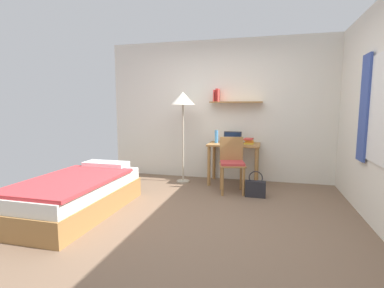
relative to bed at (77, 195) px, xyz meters
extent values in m
plane|color=brown|center=(1.54, 0.26, -0.24)|extent=(5.28, 5.28, 0.00)
cube|color=silver|center=(1.54, 2.28, 1.06)|extent=(4.40, 0.05, 2.60)
cube|color=#9E703D|center=(1.80, 2.15, 1.22)|extent=(0.94, 0.22, 0.02)
cube|color=#D13D38|center=(1.41, 2.17, 1.33)|extent=(0.02, 0.15, 0.21)
cube|color=#D13D38|center=(1.44, 2.18, 1.34)|extent=(0.02, 0.13, 0.24)
cube|color=#D13D38|center=(1.48, 2.16, 1.34)|extent=(0.02, 0.18, 0.23)
cube|color=#384C93|center=(3.50, 0.86, 1.11)|extent=(0.03, 0.28, 1.31)
cube|color=#9E703D|center=(0.00, -0.01, -0.10)|extent=(0.94, 1.85, 0.28)
cube|color=silver|center=(0.00, -0.01, 0.12)|extent=(0.90, 1.79, 0.16)
cube|color=#DB383D|center=(0.00, -0.12, 0.22)|extent=(0.96, 1.51, 0.04)
cube|color=white|center=(0.00, 0.71, 0.25)|extent=(0.66, 0.28, 0.10)
cube|color=#9E703D|center=(1.80, 1.96, 0.47)|extent=(0.90, 0.59, 0.03)
cylinder|color=#9E703D|center=(1.40, 1.71, 0.11)|extent=(0.06, 0.06, 0.69)
cylinder|color=#9E703D|center=(2.21, 1.71, 0.11)|extent=(0.06, 0.06, 0.69)
cylinder|color=#9E703D|center=(1.40, 2.21, 0.11)|extent=(0.06, 0.06, 0.69)
cylinder|color=#9E703D|center=(2.21, 2.21, 0.11)|extent=(0.06, 0.06, 0.69)
cube|color=#9E703D|center=(1.84, 1.38, 0.22)|extent=(0.47, 0.48, 0.03)
cube|color=#B23838|center=(1.84, 1.38, 0.25)|extent=(0.43, 0.44, 0.03)
cube|color=#9E703D|center=(1.81, 1.56, 0.45)|extent=(0.38, 0.11, 0.38)
cylinder|color=#9E703D|center=(1.72, 1.19, -0.02)|extent=(0.04, 0.04, 0.44)
cylinder|color=#9E703D|center=(2.04, 1.26, -0.02)|extent=(0.04, 0.04, 0.44)
cylinder|color=#9E703D|center=(1.65, 1.51, -0.02)|extent=(0.04, 0.04, 0.44)
cylinder|color=#9E703D|center=(1.97, 1.58, -0.02)|extent=(0.04, 0.04, 0.44)
cylinder|color=#B2A893|center=(0.90, 1.83, -0.23)|extent=(0.24, 0.24, 0.02)
cylinder|color=#B2A893|center=(0.90, 1.83, 0.48)|extent=(0.03, 0.03, 1.39)
cone|color=silver|center=(0.90, 1.83, 1.28)|extent=(0.42, 0.42, 0.22)
cube|color=black|center=(1.77, 1.92, 0.49)|extent=(0.32, 0.21, 0.01)
cube|color=black|center=(1.77, 2.00, 0.59)|extent=(0.32, 0.06, 0.20)
cube|color=black|center=(1.77, 2.00, 0.59)|extent=(0.28, 0.05, 0.17)
cylinder|color=#4C99DB|center=(1.48, 1.98, 0.60)|extent=(0.06, 0.06, 0.23)
cube|color=gold|center=(2.06, 2.01, 0.50)|extent=(0.17, 0.24, 0.02)
cube|color=orange|center=(2.07, 2.01, 0.52)|extent=(0.14, 0.19, 0.03)
cube|color=orange|center=(2.05, 2.00, 0.55)|extent=(0.17, 0.21, 0.02)
cube|color=#D13D38|center=(2.05, 2.00, 0.57)|extent=(0.17, 0.25, 0.02)
cube|color=#232328|center=(2.22, 1.25, -0.12)|extent=(0.31, 0.11, 0.25)
torus|color=#232328|center=(2.22, 1.25, 0.06)|extent=(0.21, 0.02, 0.21)
camera|label=1|loc=(2.34, -3.10, 1.13)|focal=26.75mm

